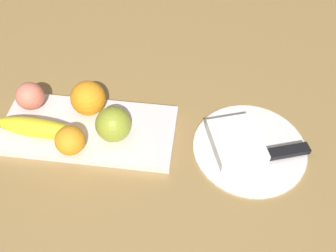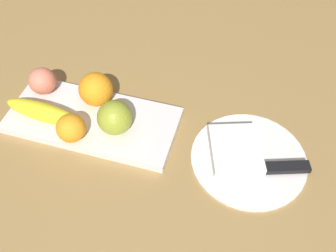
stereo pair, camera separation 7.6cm
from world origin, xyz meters
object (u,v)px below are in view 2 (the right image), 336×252
apple (115,118)px  orange_near_apple (71,128)px  orange_near_banana (96,89)px  folded_napkin (235,150)px  banana (43,112)px  dinner_plate (249,158)px  knife (279,168)px  peach (42,81)px  fruit_tray (93,120)px

apple → orange_near_apple: (0.08, 0.05, -0.01)m
orange_near_apple → orange_near_banana: size_ratio=0.80×
apple → folded_napkin: bearing=-176.7°
banana → folded_napkin: bearing=7.7°
dinner_plate → knife: (-0.06, 0.01, 0.01)m
orange_near_apple → dinner_plate: bearing=-170.5°
apple → peach: 0.21m
fruit_tray → banana: size_ratio=2.07×
apple → peach: apple is taller
folded_napkin → knife: bearing=171.6°
orange_near_apple → orange_near_banana: 0.11m
peach → dinner_plate: 0.49m
apple → knife: (-0.35, -0.00, -0.04)m
apple → fruit_tray: bearing=-13.2°
fruit_tray → banana: banana is taller
fruit_tray → knife: 0.41m
apple → dinner_plate: apple is taller
dinner_plate → orange_near_apple: bearing=9.5°
folded_napkin → dinner_plate: bearing=180.0°
apple → folded_napkin: 0.26m
banana → orange_near_banana: orange_near_banana is taller
orange_near_apple → peach: bearing=-41.3°
fruit_tray → apple: 0.08m
orange_near_apple → knife: 0.43m
banana → orange_near_apple: size_ratio=2.98×
folded_napkin → knife: 0.09m
banana → orange_near_banana: size_ratio=2.37×
knife → fruit_tray: bearing=-20.5°
apple → folded_napkin: apple is taller
dinner_plate → apple: bearing=3.0°
orange_near_apple → folded_napkin: size_ratio=0.51×
fruit_tray → orange_near_apple: (0.02, 0.06, 0.04)m
apple → orange_near_apple: 0.09m
banana → peach: peach is taller
dinner_plate → knife: size_ratio=1.35×
folded_napkin → orange_near_banana: bearing=-8.6°
orange_near_apple → peach: peach is taller
orange_near_apple → apple: bearing=-149.6°
fruit_tray → knife: size_ratio=2.10×
dinner_plate → folded_napkin: 0.03m
banana → orange_near_banana: 0.12m
orange_near_banana → folded_napkin: orange_near_banana is taller
apple → banana: size_ratio=0.41×
banana → fruit_tray: bearing=20.8°
dinner_plate → folded_napkin: (0.03, 0.00, 0.02)m
orange_near_banana → peach: size_ratio=1.22×
orange_near_banana → folded_napkin: size_ratio=0.64×
fruit_tray → knife: (-0.41, 0.01, 0.00)m
orange_near_apple → peach: (0.12, -0.11, 0.00)m
orange_near_banana → knife: bearing=171.5°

